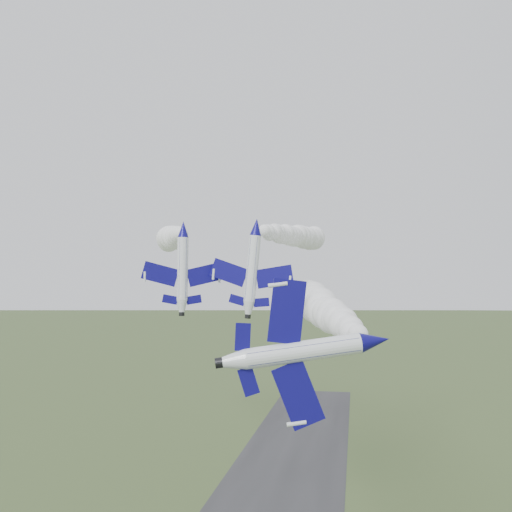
% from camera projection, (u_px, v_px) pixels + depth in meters
% --- Properties ---
extents(jet_lead, '(4.65, 13.39, 11.05)m').
position_uv_depth(jet_lead, '(376.00, 341.00, 43.43)').
color(jet_lead, white).
extents(smoke_trail_jet_lead, '(18.87, 58.14, 5.89)m').
position_uv_depth(smoke_trail_jet_lead, '(324.00, 310.00, 75.69)').
color(smoke_trail_jet_lead, white).
extents(jet_pair_left, '(11.07, 12.80, 3.23)m').
position_uv_depth(jet_pair_left, '(183.00, 229.00, 78.98)').
color(jet_pair_left, white).
extents(smoke_trail_jet_pair_left, '(27.55, 67.60, 5.88)m').
position_uv_depth(smoke_trail_jet_pair_left, '(173.00, 237.00, 116.01)').
color(smoke_trail_jet_pair_left, white).
extents(jet_pair_right, '(11.28, 13.61, 3.41)m').
position_uv_depth(jet_pair_right, '(256.00, 227.00, 77.07)').
color(jet_pair_right, white).
extents(smoke_trail_jet_pair_right, '(6.95, 55.29, 5.06)m').
position_uv_depth(smoke_trail_jet_pair_right, '(296.00, 236.00, 107.32)').
color(smoke_trail_jet_pair_right, white).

